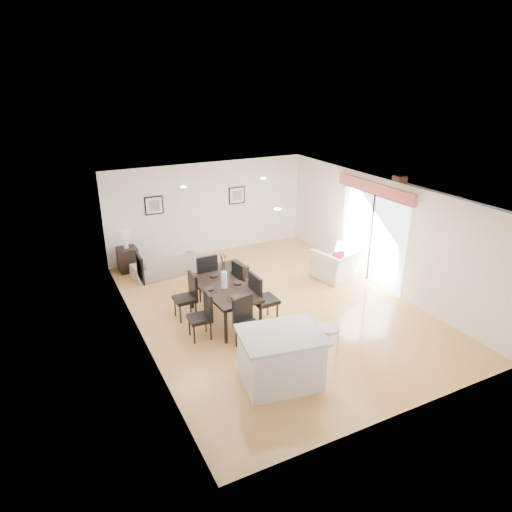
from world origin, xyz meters
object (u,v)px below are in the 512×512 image
dining_chair_efar (243,281)px  dining_chair_head (246,320)px  armchair (338,263)px  dining_chair_wfar (188,294)px  kitchen_island (281,358)px  dining_chair_wnear (203,313)px  side_table (128,259)px  dining_table (224,291)px  dining_chair_foot (206,274)px  coffee_table (224,275)px  dining_chair_enear (261,296)px  bar_stool (328,333)px  sofa (168,264)px

dining_chair_efar → dining_chair_head: (-0.67, -1.59, -0.02)m
armchair → dining_chair_wfar: (-4.20, -0.27, 0.18)m
dining_chair_head → kitchen_island: size_ratio=0.67×
dining_chair_wnear → side_table: bearing=-167.9°
dining_chair_efar → side_table: size_ratio=1.61×
dining_chair_wnear → kitchen_island: bearing=21.5°
dining_table → dining_chair_wnear: 0.81m
dining_chair_wfar → dining_chair_head: (0.63, -1.60, 0.01)m
dining_chair_wnear → armchair: bearing=108.9°
dining_chair_wnear → dining_chair_efar: (1.30, 0.91, 0.05)m
dining_chair_wnear → side_table: dining_chair_wnear is taller
side_table → kitchen_island: 6.23m
dining_chair_efar → dining_chair_foot: 0.94m
dining_chair_foot → coffee_table: size_ratio=1.00×
dining_chair_enear → dining_table: bearing=52.6°
armchair → kitchen_island: 4.76m
armchair → dining_table: armchair is taller
dining_chair_wfar → kitchen_island: size_ratio=0.66×
dining_chair_wfar → dining_table: bearing=53.4°
dining_chair_wfar → kitchen_island: 2.98m
dining_chair_head → coffee_table: size_ratio=0.92×
side_table → bar_stool: bearing=-69.5°
dining_chair_enear → dining_chair_foot: size_ratio=1.01×
sofa → dining_chair_foot: dining_chair_foot is taller
dining_chair_enear → dining_chair_foot: 1.72m
dining_table → dining_chair_efar: dining_chair_efar is taller
dining_chair_wfar → kitchen_island: dining_chair_wfar is taller
dining_chair_foot → side_table: 2.85m
bar_stool → kitchen_island: bearing=-180.0°
dining_chair_wfar → dining_chair_efar: bearing=88.2°
sofa → dining_chair_enear: (1.04, -3.42, 0.37)m
dining_chair_wfar → side_table: 3.26m
dining_chair_enear → bar_stool: bearing=-172.0°
bar_stool → dining_chair_head: bearing=127.2°
dining_chair_head → sofa: bearing=82.6°
sofa → side_table: size_ratio=2.81×
dining_chair_foot → bar_stool: bearing=103.4°
coffee_table → sofa: bearing=125.7°
dining_table → coffee_table: bearing=64.3°
dining_chair_enear → coffee_table: dining_chair_enear is taller
dining_chair_foot → side_table: (-1.31, 2.51, -0.30)m
dining_chair_wnear → bar_stool: 2.57m
dining_chair_foot → dining_chair_wnear: bearing=65.9°
dining_chair_enear → dining_chair_foot: (-0.64, 1.59, -0.01)m
sofa → dining_table: dining_table is taller
sofa → dining_chair_enear: dining_chair_enear is taller
dining_chair_foot → kitchen_island: bearing=88.3°
side_table → kitchen_island: (1.32, -6.09, 0.16)m
armchair → side_table: 5.66m
sofa → kitchen_island: (0.41, -5.41, 0.22)m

